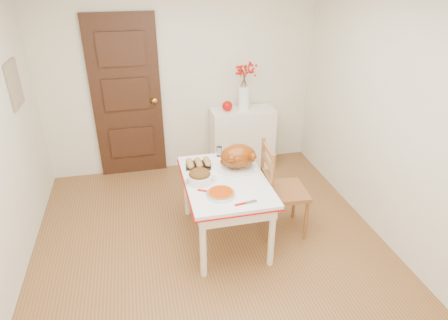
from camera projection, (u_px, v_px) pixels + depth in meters
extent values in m
cube|color=brown|center=(215.00, 257.00, 3.79)|extent=(3.50, 4.00, 0.00)
cube|color=beige|center=(181.00, 77.00, 4.95)|extent=(3.50, 0.00, 2.50)
cube|color=beige|center=(400.00, 122.00, 3.57)|extent=(0.00, 4.00, 2.50)
cube|color=#351B13|center=(127.00, 99.00, 4.88)|extent=(0.85, 0.06, 2.06)
cube|color=tan|center=(14.00, 84.00, 3.79)|extent=(0.03, 0.35, 0.45)
cube|color=white|center=(242.00, 139.00, 5.29)|extent=(0.83, 0.37, 0.83)
sphere|color=#B40905|center=(227.00, 106.00, 5.03)|extent=(0.13, 0.13, 0.13)
cylinder|color=#AB3103|center=(221.00, 193.00, 3.48)|extent=(0.32, 0.32, 0.05)
cylinder|color=white|center=(219.00, 151.00, 4.18)|extent=(0.07, 0.07, 0.11)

